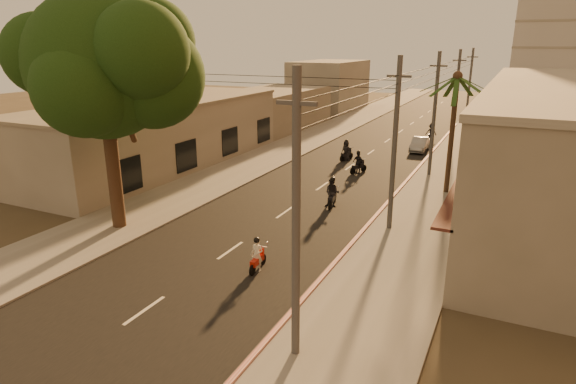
% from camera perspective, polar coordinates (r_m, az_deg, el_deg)
% --- Properties ---
extents(ground, '(160.00, 160.00, 0.00)m').
position_cam_1_polar(ground, '(21.95, -9.65, -8.80)').
color(ground, '#383023').
rests_on(ground, ground).
extents(road, '(10.00, 140.00, 0.02)m').
position_cam_1_polar(road, '(38.99, 7.34, 2.97)').
color(road, black).
rests_on(road, ground).
extents(sidewalk_right, '(5.00, 140.00, 0.12)m').
position_cam_1_polar(sidewalk_right, '(37.43, 18.30, 1.70)').
color(sidewalk_right, slate).
rests_on(sidewalk_right, ground).
extents(sidewalk_left, '(5.00, 140.00, 0.12)m').
position_cam_1_polar(sidewalk_left, '(41.83, -2.46, 4.15)').
color(sidewalk_left, slate).
rests_on(sidewalk_left, ground).
extents(curb_stripe, '(0.20, 60.00, 0.20)m').
position_cam_1_polar(curb_stripe, '(33.03, 12.99, 0.19)').
color(curb_stripe, '#AC2012').
rests_on(curb_stripe, ground).
extents(shophouse_row, '(8.80, 34.20, 7.30)m').
position_cam_1_polar(shophouse_row, '(34.55, 29.06, 5.26)').
color(shophouse_row, gray).
rests_on(shophouse_row, ground).
extents(left_building, '(8.20, 24.20, 5.20)m').
position_cam_1_polar(left_building, '(40.03, -14.91, 6.70)').
color(left_building, gray).
rests_on(left_building, ground).
extents(distant_tower, '(12.10, 12.10, 28.00)m').
position_cam_1_polar(distant_tower, '(72.23, 30.66, 18.56)').
color(distant_tower, '#B7B5B2').
rests_on(distant_tower, ground).
extents(broadleaf_tree, '(9.60, 8.70, 12.10)m').
position_cam_1_polar(broadleaf_tree, '(25.73, -20.33, 13.84)').
color(broadleaf_tree, black).
rests_on(broadleaf_tree, ground).
extents(palm_tree, '(5.00, 5.00, 8.20)m').
position_cam_1_polar(palm_tree, '(32.26, 19.39, 12.06)').
color(palm_tree, black).
rests_on(palm_tree, ground).
extents(utility_poles, '(1.20, 48.26, 9.00)m').
position_cam_1_polar(utility_poles, '(36.49, 17.21, 11.79)').
color(utility_poles, '#38383A').
rests_on(utility_poles, ground).
extents(filler_right, '(8.00, 14.00, 6.00)m').
position_cam_1_polar(filler_right, '(61.36, 27.93, 9.19)').
color(filler_right, gray).
rests_on(filler_right, ground).
extents(filler_left_near, '(8.00, 14.00, 4.40)m').
position_cam_1_polar(filler_left_near, '(56.64, -1.68, 9.82)').
color(filler_left_near, gray).
rests_on(filler_left_near, ground).
extents(filler_left_far, '(8.00, 14.00, 7.00)m').
position_cam_1_polar(filler_left_far, '(72.89, 4.93, 12.47)').
color(filler_left_far, gray).
rests_on(filler_left_far, ground).
extents(scooter_red, '(0.64, 1.62, 1.58)m').
position_cam_1_polar(scooter_red, '(21.13, -3.67, -7.57)').
color(scooter_red, black).
rests_on(scooter_red, ground).
extents(scooter_mid_a, '(1.08, 1.93, 1.90)m').
position_cam_1_polar(scooter_mid_a, '(29.14, 5.27, -0.15)').
color(scooter_mid_a, black).
rests_on(scooter_mid_a, ground).
extents(scooter_mid_b, '(1.28, 1.68, 1.77)m').
position_cam_1_polar(scooter_mid_b, '(37.01, 8.30, 3.43)').
color(scooter_mid_b, black).
rests_on(scooter_mid_b, ground).
extents(scooter_far_a, '(1.11, 1.79, 1.80)m').
position_cam_1_polar(scooter_far_a, '(40.97, 6.91, 4.85)').
color(scooter_far_a, black).
rests_on(scooter_far_a, ground).
extents(scooter_far_b, '(1.16, 1.83, 1.80)m').
position_cam_1_polar(scooter_far_b, '(51.36, 16.60, 6.78)').
color(scooter_far_b, black).
rests_on(scooter_far_b, ground).
extents(parked_car, '(1.60, 3.88, 1.25)m').
position_cam_1_polar(parked_car, '(45.93, 15.32, 5.46)').
color(parked_car, gray).
rests_on(parked_car, ground).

